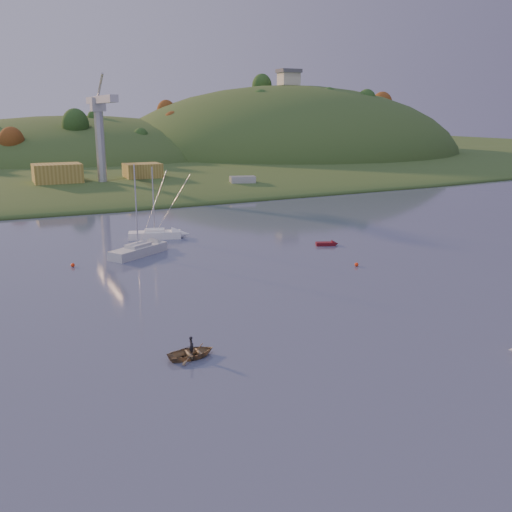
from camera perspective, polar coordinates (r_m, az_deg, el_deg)
name	(u,v)px	position (r m, az deg, el deg)	size (l,w,h in m)	color
ground	(482,445)	(37.91, 21.66, -17.18)	(500.00, 500.00, 0.00)	#353A56
far_shore	(44,160)	(253.02, -20.41, 8.97)	(620.00, 220.00, 1.50)	#30471C
shore_slope	(68,175)	(188.70, -18.31, 7.66)	(640.00, 150.00, 7.00)	#30471C
hill_center	(77,163)	(234.47, -17.44, 8.86)	(140.00, 120.00, 36.00)	#30471C
hill_right	(288,158)	(247.91, 3.19, 9.73)	(150.00, 130.00, 60.00)	#30471C
hilltop_house	(289,77)	(247.59, 3.30, 17.46)	(9.00, 7.00, 6.45)	beige
hillside_trees	(59,170)	(208.44, -19.09, 8.15)	(280.00, 50.00, 32.00)	#1F4117
wharf	(114,186)	(147.27, -14.03, 6.77)	(42.00, 16.00, 2.40)	slate
shed_west	(57,174)	(145.76, -19.24, 7.76)	(11.00, 8.00, 4.80)	olive
shed_east	(143,171)	(150.68, -11.27, 8.31)	(9.00, 7.00, 4.00)	olive
dock_crane	(100,121)	(142.06, -15.32, 12.91)	(3.20, 28.00, 20.30)	#B7B7BC
sailboat_near	(138,250)	(79.83, -11.69, 0.62)	(9.01, 7.00, 12.41)	silver
sailboat_far	(155,234)	(90.13, -10.09, 2.19)	(8.35, 4.59, 11.10)	white
canoe	(192,353)	(46.56, -6.46, -9.60)	(2.74, 3.83, 0.79)	olive
paddler	(191,348)	(46.41, -6.47, -9.17)	(0.56, 0.37, 1.55)	black
red_tender	(330,244)	(84.95, 7.39, 1.23)	(3.52, 2.31, 1.14)	#5C0D14
work_vessel	(243,186)	(143.00, -1.35, 7.03)	(15.21, 8.23, 3.71)	slate
buoy_1	(357,265)	(73.80, 10.03, -0.84)	(0.50, 0.50, 0.50)	#FF350D
buoy_3	(73,265)	(76.08, -17.86, -0.87)	(0.50, 0.50, 0.50)	#FF350D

